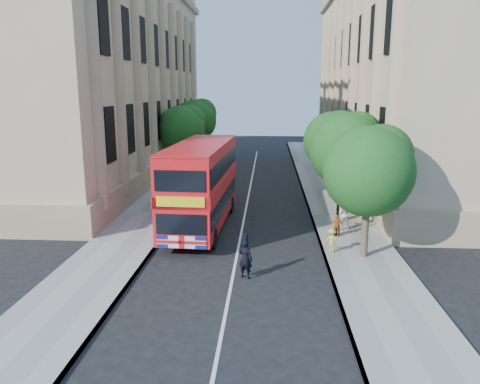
% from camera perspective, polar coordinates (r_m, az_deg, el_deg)
% --- Properties ---
extents(ground, '(120.00, 120.00, 0.00)m').
position_cam_1_polar(ground, '(19.12, -1.01, -10.87)').
color(ground, black).
rests_on(ground, ground).
extents(pavement_right, '(3.50, 80.00, 0.12)m').
position_cam_1_polar(pavement_right, '(28.84, 12.06, -2.93)').
color(pavement_right, gray).
rests_on(pavement_right, ground).
extents(pavement_left, '(3.50, 80.00, 0.12)m').
position_cam_1_polar(pavement_left, '(29.40, -10.72, -2.58)').
color(pavement_left, gray).
rests_on(pavement_left, ground).
extents(building_right, '(12.00, 38.00, 18.00)m').
position_cam_1_polar(building_right, '(43.34, 20.72, 13.56)').
color(building_right, tan).
rests_on(building_right, ground).
extents(building_left, '(12.00, 38.00, 18.00)m').
position_cam_1_polar(building_left, '(44.23, -17.11, 13.77)').
color(building_left, tan).
rests_on(building_left, ground).
extents(tree_right_near, '(4.00, 4.00, 6.08)m').
position_cam_1_polar(tree_right_near, '(21.27, 15.52, 3.01)').
color(tree_right_near, '#473828').
rests_on(tree_right_near, ground).
extents(tree_right_mid, '(4.20, 4.20, 6.37)m').
position_cam_1_polar(tree_right_mid, '(27.09, 12.97, 5.51)').
color(tree_right_mid, '#473828').
rests_on(tree_right_mid, ground).
extents(tree_right_far, '(4.00, 4.00, 6.15)m').
position_cam_1_polar(tree_right_far, '(33.00, 11.29, 6.54)').
color(tree_right_far, '#473828').
rests_on(tree_right_far, ground).
extents(tree_left_far, '(4.00, 4.00, 6.30)m').
position_cam_1_polar(tree_left_far, '(40.34, -7.09, 7.91)').
color(tree_left_far, '#473828').
rests_on(tree_left_far, ground).
extents(tree_left_back, '(4.20, 4.20, 6.65)m').
position_cam_1_polar(tree_left_back, '(48.19, -5.36, 8.98)').
color(tree_left_back, '#473828').
rests_on(tree_left_back, ground).
extents(lamp_post, '(0.32, 0.32, 5.16)m').
position_cam_1_polar(lamp_post, '(24.31, 11.93, 0.17)').
color(lamp_post, black).
rests_on(lamp_post, pavement_right).
extents(double_decker_bus, '(3.10, 10.09, 4.61)m').
position_cam_1_polar(double_decker_bus, '(25.70, -4.73, 1.14)').
color(double_decker_bus, red).
rests_on(double_decker_bus, ground).
extents(box_van, '(2.61, 5.53, 3.07)m').
position_cam_1_polar(box_van, '(30.46, -4.71, 0.92)').
color(box_van, black).
rests_on(box_van, ground).
extents(police_constable, '(0.70, 0.60, 1.64)m').
position_cam_1_polar(police_constable, '(19.19, 0.68, -8.14)').
color(police_constable, black).
rests_on(police_constable, ground).
extents(woman_pedestrian, '(0.87, 0.69, 1.76)m').
position_cam_1_polar(woman_pedestrian, '(25.87, 12.45, -2.56)').
color(woman_pedestrian, beige).
rests_on(woman_pedestrian, pavement_right).
extents(child_a, '(0.71, 0.40, 1.15)m').
position_cam_1_polar(child_a, '(24.62, 11.72, -4.04)').
color(child_a, '#C36922').
rests_on(child_a, pavement_right).
extents(child_b, '(0.81, 0.55, 1.15)m').
position_cam_1_polar(child_b, '(22.23, 11.13, -5.81)').
color(child_b, gold).
rests_on(child_b, pavement_right).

